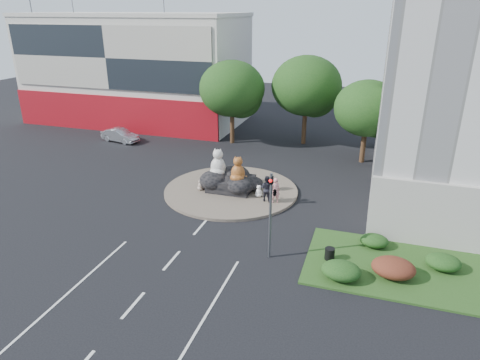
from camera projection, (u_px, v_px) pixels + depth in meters
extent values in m
plane|color=black|center=(172.00, 261.00, 23.46)|extent=(120.00, 120.00, 0.00)
cylinder|color=brown|center=(231.00, 190.00, 32.24)|extent=(10.00, 10.00, 0.20)
cube|color=beige|center=(137.00, 70.00, 51.06)|extent=(25.00, 12.00, 12.00)
cube|color=maroon|center=(112.00, 114.00, 47.21)|extent=(25.00, 0.30, 4.00)
cube|color=#B2AD9E|center=(106.00, 58.00, 44.93)|extent=(24.00, 0.15, 6.50)
cube|color=beige|center=(133.00, 14.00, 48.74)|extent=(25.20, 12.20, 0.40)
cube|color=#234617|center=(402.00, 268.00, 22.66)|extent=(10.00, 6.00, 0.12)
cylinder|color=#382314|center=(232.00, 125.00, 43.31)|extent=(0.44, 0.44, 3.74)
ellipsoid|color=#133812|center=(232.00, 89.00, 41.95)|extent=(6.46, 6.46, 5.49)
sphere|color=#133812|center=(241.00, 97.00, 42.48)|extent=(4.25, 4.25, 4.25)
sphere|color=#133812|center=(224.00, 95.00, 42.10)|extent=(3.74, 3.74, 3.74)
cylinder|color=#382314|center=(304.00, 124.00, 43.04)|extent=(0.44, 0.44, 3.96)
ellipsoid|color=#133812|center=(307.00, 86.00, 41.59)|extent=(6.84, 6.84, 5.81)
sphere|color=#133812|center=(315.00, 95.00, 42.14)|extent=(4.50, 4.50, 4.50)
sphere|color=#133812|center=(298.00, 92.00, 41.76)|extent=(3.96, 3.96, 3.96)
cylinder|color=#382314|center=(363.00, 144.00, 37.92)|extent=(0.44, 0.44, 3.30)
ellipsoid|color=#133812|center=(367.00, 108.00, 36.71)|extent=(5.70, 5.70, 4.84)
sphere|color=#133812|center=(376.00, 116.00, 37.21)|extent=(3.75, 3.75, 3.75)
sphere|color=#133812|center=(358.00, 114.00, 36.85)|extent=(3.30, 3.30, 3.30)
ellipsoid|color=#133812|center=(341.00, 271.00, 21.56)|extent=(2.00, 1.60, 0.90)
ellipsoid|color=#4F2115|center=(393.00, 268.00, 21.71)|extent=(2.20, 1.76, 0.99)
ellipsoid|color=#133812|center=(443.00, 262.00, 22.35)|extent=(1.80, 1.44, 0.81)
ellipsoid|color=#133812|center=(374.00, 241.00, 24.52)|extent=(1.60, 1.28, 0.72)
cylinder|color=#595B60|center=(270.00, 217.00, 22.86)|extent=(0.14, 0.14, 5.00)
imported|color=black|center=(271.00, 188.00, 22.22)|extent=(0.21, 0.26, 1.30)
imported|color=black|center=(275.00, 192.00, 22.24)|extent=(0.26, 1.24, 0.50)
sphere|color=red|center=(270.00, 181.00, 21.90)|extent=(0.18, 0.18, 0.18)
cylinder|color=#595B60|center=(427.00, 169.00, 25.31)|extent=(0.18, 0.18, 8.00)
cylinder|color=#595B60|center=(419.00, 101.00, 24.10)|extent=(2.00, 0.12, 0.12)
cube|color=silver|center=(400.00, 102.00, 24.42)|extent=(0.50, 0.22, 0.12)
imported|color=#D18789|center=(275.00, 190.00, 29.65)|extent=(0.80, 0.68, 1.86)
imported|color=black|center=(267.00, 188.00, 29.93)|extent=(1.04, 0.89, 1.87)
imported|color=#ABAEB3|center=(120.00, 135.00, 44.10)|extent=(4.32, 2.18, 1.36)
cylinder|color=black|center=(330.00, 254.00, 23.27)|extent=(0.67, 0.67, 0.66)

